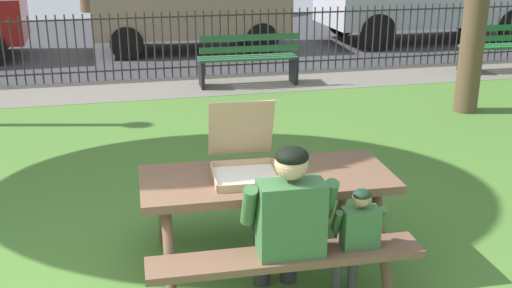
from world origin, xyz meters
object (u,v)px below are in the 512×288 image
Objects in this scene: pizza_box_open at (244,157)px; child_at_table at (356,233)px; parked_car_center at (191,1)px; park_bench_center at (248,60)px; picnic_table_foreground at (267,197)px; adult_at_table at (287,220)px; park_bench_right at (506,48)px.

child_at_table is (0.63, -0.62, -0.37)m from pizza_box_open.
parked_car_center is (0.15, 9.49, 0.49)m from child_at_table.
child_at_table is 6.23m from park_bench_center.
picnic_table_foreground is 0.73m from child_at_table.
adult_at_table is 9.47m from parked_car_center.
adult_at_table is at bearing 175.05° from child_at_table.
park_bench_right is at bearing 49.47° from child_at_table.
picnic_table_foreground is 8.97m from parked_car_center.
child_at_table is at bearing -44.72° from pizza_box_open.
adult_at_table is at bearing -100.05° from park_bench_center.
park_bench_center is 4.67m from park_bench_right.
adult_at_table is at bearing -74.61° from pizza_box_open.
park_bench_right is 0.41× the size of parked_car_center.
adult_at_table reaches higher than park_bench_center.
pizza_box_open is at bearing 152.62° from picnic_table_foreground.
picnic_table_foreground is at bearing 91.17° from adult_at_table.
parked_car_center is at bearing 86.28° from adult_at_table.
child_at_table is at bearing -90.90° from parked_car_center.
parked_car_center is at bearing 85.01° from pizza_box_open.
adult_at_table is 0.30× the size of parked_car_center.
pizza_box_open is 0.50× the size of adult_at_table.
child_at_table reaches higher than park_bench_center.
parked_car_center is at bearing 86.00° from picnic_table_foreground.
parked_car_center reaches higher than child_at_table.
park_bench_right is at bearing -32.56° from parked_car_center.
parked_car_center reaches higher than adult_at_table.
child_at_table is 0.54× the size of park_bench_right.
adult_at_table is (0.16, -0.58, -0.24)m from pizza_box_open.
pizza_box_open is 0.15× the size of parked_car_center.
adult_at_table is 6.26m from park_bench_center.
adult_at_table is 8.44m from park_bench_right.
park_bench_center reaches higher than picnic_table_foreground.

